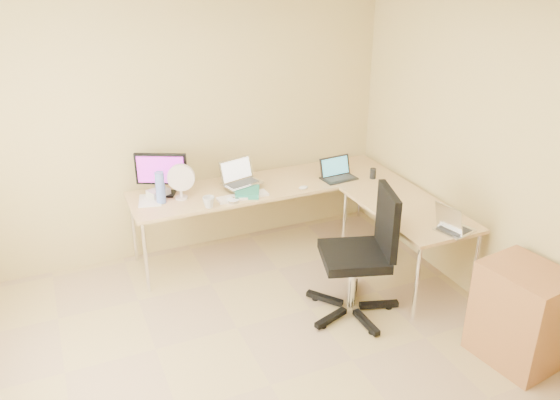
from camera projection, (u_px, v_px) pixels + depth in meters
name	position (u px, v px, depth m)	size (l,w,h in m)	color
floor	(271.00, 385.00, 4.05)	(4.50, 4.50, 0.00)	tan
ceiling	(267.00, 2.00, 2.97)	(4.50, 4.50, 0.00)	white
wall_back	(179.00, 126.00, 5.39)	(4.50, 4.50, 0.00)	tan
wall_right	(526.00, 173.00, 4.27)	(4.50, 4.50, 0.00)	tan
desk_main	(266.00, 217.00, 5.70)	(2.65, 0.70, 0.73)	tan
desk_return	(405.00, 243.00, 5.22)	(0.70, 1.30, 0.73)	tan
monitor	(162.00, 174.00, 5.24)	(0.48, 0.15, 0.41)	black
book_stack	(248.00, 191.00, 5.33)	(0.22, 0.30, 0.05)	#1C6F5B
laptop_center	(241.00, 173.00, 5.38)	(0.36, 0.28, 0.23)	silver
laptop_black	(339.00, 169.00, 5.63)	(0.34, 0.25, 0.21)	black
keyboard	(243.00, 197.00, 5.25)	(0.48, 0.13, 0.02)	white
mouse	(303.00, 188.00, 5.43)	(0.10, 0.06, 0.03)	white
mug	(209.00, 202.00, 5.04)	(0.11, 0.11, 0.10)	silver
cd_stack	(233.00, 201.00, 5.16)	(0.11, 0.11, 0.03)	#BCBCBC
water_bottle	(160.00, 187.00, 5.10)	(0.08, 0.08, 0.30)	#5F7BD4
papers	(150.00, 200.00, 5.19)	(0.20, 0.29, 0.01)	white
white_box	(158.00, 193.00, 5.27)	(0.19, 0.14, 0.07)	beige
desk_fan	(180.00, 183.00, 5.17)	(0.25, 0.25, 0.32)	silver
black_cup	(373.00, 174.00, 5.66)	(0.06, 0.06, 0.11)	black
laptop_return	(456.00, 219.00, 4.61)	(0.25, 0.32, 0.21)	silver
office_chair	(353.00, 260.00, 4.66)	(0.68, 0.68, 1.13)	black
cabinet	(520.00, 317.00, 4.18)	(0.48, 0.59, 0.82)	brown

